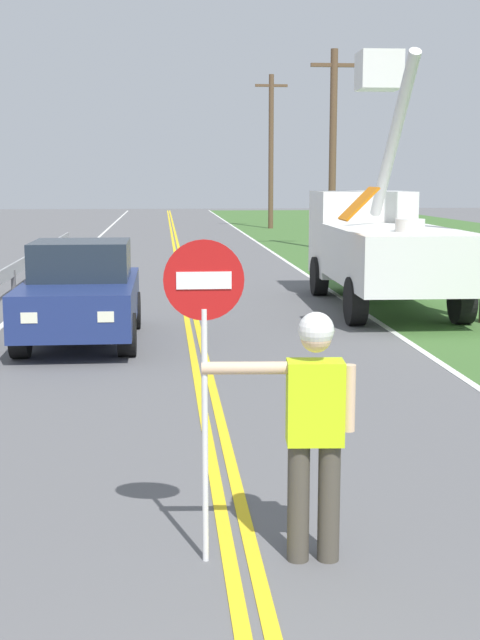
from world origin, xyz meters
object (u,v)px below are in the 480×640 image
object	(u,v)px
stop_sign_paddle	(204,329)
oncoming_sedan_nearest	(81,293)
utility_pole_far	(271,149)
utility_bucket_truck	(379,241)
flagger_worker	(313,421)
utility_pole_mid	(333,147)

from	to	relation	value
stop_sign_paddle	oncoming_sedan_nearest	world-z (taller)	stop_sign_paddle
oncoming_sedan_nearest	utility_pole_far	xyz separation A→B (m)	(7.48, 33.71, 3.58)
utility_bucket_truck	oncoming_sedan_nearest	distance (m)	7.17
utility_bucket_truck	flagger_worker	bearing A→B (deg)	-106.28
flagger_worker	utility_pole_far	bearing A→B (deg)	83.24
stop_sign_paddle	utility_pole_mid	world-z (taller)	utility_pole_mid
flagger_worker	oncoming_sedan_nearest	distance (m)	9.13
utility_bucket_truck	oncoming_sedan_nearest	bearing A→B (deg)	-148.60
utility_bucket_truck	utility_pole_far	size ratio (longest dim) A/B	0.81
flagger_worker	utility_bucket_truck	xyz separation A→B (m)	(3.66, 12.52, 0.37)
utility_bucket_truck	utility_pole_mid	size ratio (longest dim) A/B	0.90
oncoming_sedan_nearest	utility_pole_far	bearing A→B (deg)	77.48
oncoming_sedan_nearest	utility_pole_far	size ratio (longest dim) A/B	0.49
utility_bucket_truck	utility_pole_far	world-z (taller)	utility_pole_far
oncoming_sedan_nearest	utility_pole_mid	size ratio (longest dim) A/B	0.54
flagger_worker	utility_bucket_truck	bearing A→B (deg)	73.72
flagger_worker	utility_pole_mid	bearing A→B (deg)	78.57
oncoming_sedan_nearest	utility_pole_mid	distance (m)	20.45
flagger_worker	utility_pole_mid	world-z (taller)	utility_pole_mid
utility_bucket_truck	utility_pole_mid	distance (m)	15.18
utility_bucket_truck	utility_pole_mid	xyz separation A→B (m)	(1.88, 14.84, 2.58)
flagger_worker	stop_sign_paddle	distance (m)	1.02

